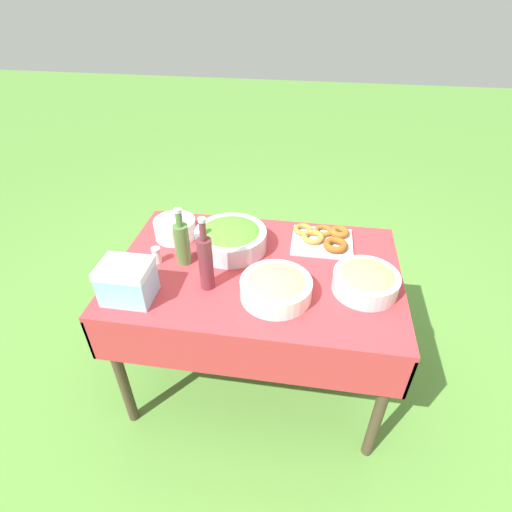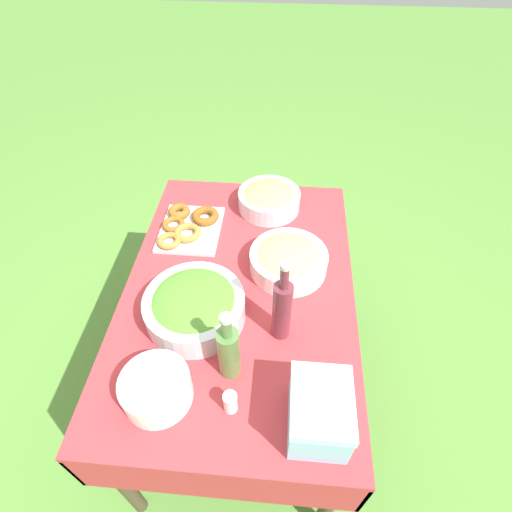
# 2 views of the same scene
# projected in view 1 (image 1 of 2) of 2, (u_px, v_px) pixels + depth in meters

# --- Properties ---
(ground_plane) EXTENTS (14.00, 14.00, 0.00)m
(ground_plane) POSITION_uv_depth(u_px,v_px,m) (257.00, 373.00, 2.28)
(ground_plane) COLOR #568C38
(picnic_table) EXTENTS (1.29, 0.85, 0.77)m
(picnic_table) POSITION_uv_depth(u_px,v_px,m) (257.00, 285.00, 1.88)
(picnic_table) COLOR #B73338
(picnic_table) RESTS_ON ground_plane
(salad_bowl) EXTENTS (0.34, 0.34, 0.12)m
(salad_bowl) POSITION_uv_depth(u_px,v_px,m) (231.00, 237.00, 1.91)
(salad_bowl) COLOR silver
(salad_bowl) RESTS_ON picnic_table
(pasta_bowl) EXTENTS (0.30, 0.30, 0.10)m
(pasta_bowl) POSITION_uv_depth(u_px,v_px,m) (276.00, 287.00, 1.64)
(pasta_bowl) COLOR white
(pasta_bowl) RESTS_ON picnic_table
(donut_platter) EXTENTS (0.30, 0.26, 0.05)m
(donut_platter) POSITION_uv_depth(u_px,v_px,m) (323.00, 239.00, 1.97)
(donut_platter) COLOR silver
(donut_platter) RESTS_ON picnic_table
(plate_stack) EXTENTS (0.21, 0.21, 0.10)m
(plate_stack) POSITION_uv_depth(u_px,v_px,m) (175.00, 228.00, 2.00)
(plate_stack) COLOR white
(plate_stack) RESTS_ON picnic_table
(olive_oil_bottle) EXTENTS (0.07, 0.07, 0.28)m
(olive_oil_bottle) POSITION_uv_depth(u_px,v_px,m) (182.00, 242.00, 1.79)
(olive_oil_bottle) COLOR #4C7238
(olive_oil_bottle) RESTS_ON picnic_table
(wine_bottle) EXTENTS (0.06, 0.06, 0.34)m
(wine_bottle) POSITION_uv_depth(u_px,v_px,m) (206.00, 261.00, 1.64)
(wine_bottle) COLOR maroon
(wine_bottle) RESTS_ON picnic_table
(bread_bowl) EXTENTS (0.28, 0.28, 0.10)m
(bread_bowl) POSITION_uv_depth(u_px,v_px,m) (366.00, 280.00, 1.67)
(bread_bowl) COLOR silver
(bread_bowl) RESTS_ON picnic_table
(cooler_box) EXTENTS (0.20, 0.16, 0.17)m
(cooler_box) POSITION_uv_depth(u_px,v_px,m) (127.00, 281.00, 1.61)
(cooler_box) COLOR #8CC6E5
(cooler_box) RESTS_ON picnic_table
(salt_shaker) EXTENTS (0.04, 0.04, 0.08)m
(salt_shaker) POSITION_uv_depth(u_px,v_px,m) (157.00, 255.00, 1.83)
(salt_shaker) COLOR white
(salt_shaker) RESTS_ON picnic_table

